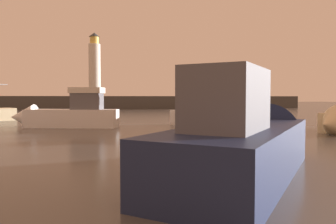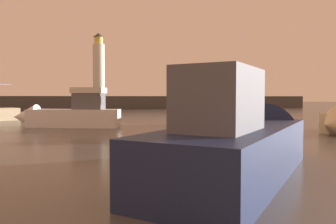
{
  "view_description": "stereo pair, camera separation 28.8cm",
  "coord_description": "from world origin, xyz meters",
  "px_view_note": "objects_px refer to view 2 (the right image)",
  "views": [
    {
      "loc": [
        -5.25,
        -2.03,
        2.09
      ],
      "look_at": [
        -1.09,
        14.5,
        1.33
      ],
      "focal_mm": 35.03,
      "sensor_mm": 36.0,
      "label": 1
    },
    {
      "loc": [
        -4.97,
        -2.1,
        2.09
      ],
      "look_at": [
        -1.09,
        14.5,
        1.33
      ],
      "focal_mm": 35.03,
      "sensor_mm": 36.0,
      "label": 2
    }
  ],
  "objects_px": {
    "motorboat_4": "(65,114)",
    "lighthouse": "(99,66)",
    "motorboat_1": "(248,140)",
    "motorboat_2": "(207,114)"
  },
  "relations": [
    {
      "from": "motorboat_1",
      "to": "motorboat_4",
      "type": "relative_size",
      "value": 1.05
    },
    {
      "from": "lighthouse",
      "to": "motorboat_4",
      "type": "bearing_deg",
      "value": -95.03
    },
    {
      "from": "motorboat_1",
      "to": "motorboat_2",
      "type": "bearing_deg",
      "value": 75.21
    },
    {
      "from": "motorboat_1",
      "to": "motorboat_4",
      "type": "distance_m",
      "value": 16.79
    },
    {
      "from": "lighthouse",
      "to": "motorboat_1",
      "type": "height_order",
      "value": "lighthouse"
    },
    {
      "from": "lighthouse",
      "to": "motorboat_1",
      "type": "distance_m",
      "value": 51.95
    },
    {
      "from": "motorboat_4",
      "to": "lighthouse",
      "type": "bearing_deg",
      "value": 84.97
    },
    {
      "from": "motorboat_1",
      "to": "motorboat_2",
      "type": "distance_m",
      "value": 12.68
    },
    {
      "from": "motorboat_1",
      "to": "motorboat_4",
      "type": "xyz_separation_m",
      "value": [
        -6.17,
        15.61,
        0.03
      ]
    },
    {
      "from": "lighthouse",
      "to": "motorboat_4",
      "type": "height_order",
      "value": "lighthouse"
    }
  ]
}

